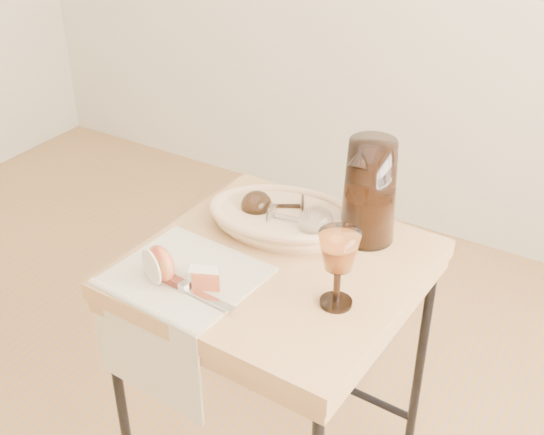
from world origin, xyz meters
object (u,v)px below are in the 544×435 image
Objects in this scene: side_table at (276,386)px; bread_basket at (283,220)px; tea_towel at (186,275)px; pitcher at (370,191)px; table_knife at (188,287)px; wine_goblet at (338,269)px; apple_half at (161,263)px; goblet_lying_b at (297,220)px; goblet_lying_a at (276,206)px.

side_table is 2.39× the size of bread_basket.
tea_towel is (-0.13, -0.15, 0.37)m from side_table.
side_table is at bearing -79.05° from bread_basket.
pitcher is at bearing 9.95° from bread_basket.
table_knife is (-0.09, -0.19, 0.38)m from side_table.
wine_goblet is at bearing -20.27° from side_table.
wine_goblet is 2.03× the size of apple_half.
pitcher reaches higher than wine_goblet.
apple_half is (-0.29, -0.37, -0.08)m from pitcher.
pitcher is (0.13, 0.09, 0.07)m from goblet_lying_b.
wine_goblet reaches higher than side_table.
tea_towel is 0.44m from pitcher.
tea_towel is 1.73× the size of wine_goblet.
side_table is 6.17× the size of goblet_lying_a.
apple_half is (-0.16, -0.28, -0.01)m from goblet_lying_b.
goblet_lying_a is 0.71× the size of wine_goblet.
bread_basket is 0.21m from pitcher.
tea_towel is at bearing -120.76° from bread_basket.
goblet_lying_a is (-0.08, 0.13, 0.42)m from side_table.
goblet_lying_b reaches higher than table_knife.
goblet_lying_a is 0.32m from table_knife.
pitcher is at bearing 64.96° from table_knife.
goblet_lying_a is at bearing 82.78° from tea_towel.
apple_half is (-0.11, -0.30, 0.02)m from bread_basket.
goblet_lying_a is at bearing 121.98° from side_table.
wine_goblet is 0.36m from apple_half.
bread_basket is 2.58× the size of goblet_lying_a.
goblet_lying_b is at bearing 125.49° from goblet_lying_a.
pitcher is 3.37× the size of apple_half.
bread_basket is 3.74× the size of apple_half.
pitcher reaches higher than table_knife.
side_table is at bearing 70.53° from apple_half.
table_knife is (-0.22, -0.38, -0.10)m from pitcher.
tea_towel is at bearing 71.06° from apple_half.
wine_goblet reaches higher than goblet_lying_b.
side_table is at bearing -129.99° from pitcher.
apple_half is at bearing -130.55° from goblet_lying_b.
tea_towel is at bearing -134.10° from pitcher.
table_knife is at bearing -111.62° from bread_basket.
apple_half is (-0.16, -0.18, 0.41)m from side_table.
bread_basket reaches higher than table_knife.
tea_towel is 0.28m from goblet_lying_b.
side_table is at bearing 52.03° from tea_towel.
pitcher reaches higher than apple_half.
wine_goblet is 0.30m from table_knife.
pitcher is 0.48m from apple_half.
goblet_lying_a is at bearing 139.77° from bread_basket.
table_knife is (-0.27, -0.13, -0.07)m from wine_goblet.
side_table is 3.48× the size of table_knife.
goblet_lying_a reaches higher than apple_half.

